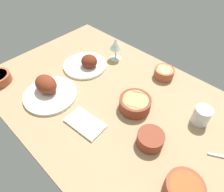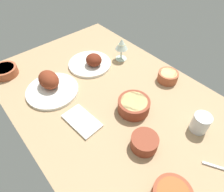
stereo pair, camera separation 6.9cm
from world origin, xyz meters
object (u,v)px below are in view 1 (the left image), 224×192
bowl_pasta (135,103)px  bowl_soup (184,189)px  folded_napkin (85,123)px  plate_far_side (48,90)px  wine_glass (116,45)px  plate_center_main (87,64)px  water_tumbler (201,116)px  bowl_onions (150,139)px  bowl_potatoes (164,73)px

bowl_pasta → bowl_soup: (-36.88, 18.81, -0.10)cm
bowl_pasta → folded_napkin: (10.32, 23.16, -2.80)cm
plate_far_side → wine_glass: (-3.72, -47.06, 6.74)cm
wine_glass → plate_center_main: bearing=69.7°
plate_center_main → water_tumbler: 68.80cm
plate_far_side → bowl_onions: size_ratio=2.41×
bowl_pasta → bowl_potatoes: bearing=-84.4°
plate_center_main → folded_napkin: size_ratio=1.43×
plate_far_side → water_tumbler: 75.19cm
plate_far_side → plate_center_main: (3.03, -28.76, -0.86)cm
bowl_onions → bowl_pasta: bearing=-32.3°
plate_center_main → bowl_soup: bearing=162.8°
bowl_potatoes → water_tumbler: water_tumbler is taller
water_tumbler → folded_napkin: water_tumbler is taller
plate_center_main → bowl_onions: (-58.29, 16.05, 0.83)cm
plate_far_side → wine_glass: bearing=-94.5°
plate_center_main → bowl_onions: plate_center_main is taller
plate_far_side → bowl_soup: 75.45cm
bowl_onions → bowl_soup: 21.65cm
plate_center_main → water_tumbler: (-68.22, -8.67, 2.07)cm
plate_center_main → bowl_potatoes: size_ratio=2.33×
plate_center_main → bowl_onions: bearing=164.6°
wine_glass → folded_napkin: (-24.39, 46.85, -9.33)cm
plate_center_main → folded_napkin: (-31.14, 28.56, -1.73)cm
folded_napkin → plate_center_main: bearing=-42.5°
plate_center_main → bowl_potatoes: plate_center_main is taller
bowl_pasta → wine_glass: size_ratio=1.09×
bowl_soup → wine_glass: 83.52cm
bowl_pasta → folded_napkin: 25.51cm
plate_center_main → water_tumbler: water_tumbler is taller
bowl_potatoes → wine_glass: bearing=10.6°
wine_glass → bowl_potatoes: bearing=-169.4°
plate_center_main → wine_glass: size_ratio=1.84×
plate_center_main → wine_glass: wine_glass is taller
bowl_pasta → bowl_soup: 41.40cm
bowl_pasta → bowl_onions: size_ratio=1.35×
bowl_onions → bowl_soup: bowl_soup is taller
plate_far_side → plate_center_main: size_ratio=1.06×
bowl_onions → plate_far_side: bearing=13.0°
plate_center_main → wine_glass: bearing=-110.3°
bowl_pasta → bowl_onions: 19.92cm
bowl_soup → water_tumbler: 34.42cm
bowl_potatoes → bowl_pasta: bowl_pasta is taller
bowl_pasta → folded_napkin: size_ratio=0.85×
bowl_potatoes → plate_center_main: bearing=32.1°
bowl_onions → folded_napkin: (27.16, 12.51, -2.55)cm
bowl_pasta → wine_glass: 42.53cm
bowl_pasta → folded_napkin: bowl_pasta is taller
bowl_onions → wine_glass: wine_glass is taller
bowl_potatoes → water_tumbler: bearing=152.3°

